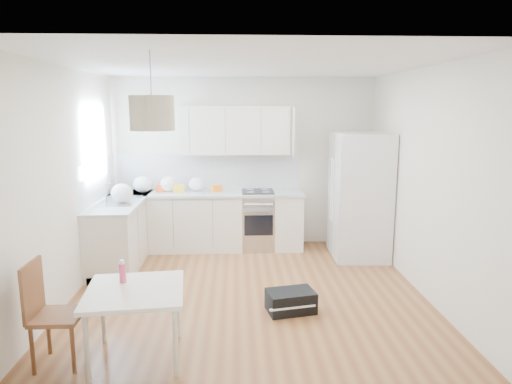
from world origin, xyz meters
TOP-DOWN VIEW (x-y plane):
  - floor at (0.00, 0.00)m, footprint 4.20×4.20m
  - ceiling at (0.00, 0.00)m, footprint 4.20×4.20m
  - wall_back at (0.00, 2.10)m, footprint 4.20×0.00m
  - wall_left at (-2.10, 0.00)m, footprint 0.00×4.20m
  - wall_right at (2.10, 0.00)m, footprint 0.00×4.20m
  - window_glassblock at (-2.09, 1.15)m, footprint 0.02×1.00m
  - cabinets_back at (-0.60, 1.80)m, footprint 3.00×0.60m
  - cabinets_left at (-1.80, 1.20)m, footprint 0.60×1.80m
  - counter_back at (-0.60, 1.80)m, footprint 3.02×0.64m
  - counter_left at (-1.80, 1.20)m, footprint 0.64×1.82m
  - backsplash_back at (-0.60, 2.09)m, footprint 3.00×0.01m
  - backsplash_left at (-2.09, 1.20)m, footprint 0.01×1.80m
  - upper_cabinets at (-0.15, 1.94)m, footprint 1.70×0.32m
  - range_oven at (0.20, 1.80)m, footprint 0.50×0.61m
  - sink at (-1.80, 1.15)m, footprint 0.50×0.80m
  - refrigerator at (1.72, 1.34)m, footprint 0.90×0.95m
  - dining_table at (-1.04, -1.45)m, footprint 0.92×0.92m
  - dining_chair at (-1.69, -1.50)m, footprint 0.40×0.40m
  - drink_bottle at (-1.18, -1.28)m, footprint 0.07×0.07m
  - gym_bag at (0.45, -0.55)m, footprint 0.57×0.43m
  - pendant_lamp at (-0.85, -1.31)m, footprint 0.45×0.45m
  - grocery_bag_a at (-1.60, 1.81)m, footprint 0.29×0.24m
  - grocery_bag_b at (-1.20, 1.86)m, footprint 0.27×0.23m
  - grocery_bag_c at (-0.76, 1.87)m, footprint 0.25×0.21m
  - grocery_bag_d at (-1.79, 1.40)m, footprint 0.23×0.19m
  - grocery_bag_e at (-1.73, 1.04)m, footprint 0.30×0.25m
  - snack_orange at (-0.45, 1.84)m, footprint 0.17×0.15m
  - snack_yellow at (-1.03, 1.80)m, footprint 0.18×0.12m
  - snack_red at (-1.31, 1.86)m, footprint 0.20×0.16m

SIDE VIEW (x-z plane):
  - floor at x=0.00m, z-range 0.00..0.00m
  - gym_bag at x=0.45m, z-range 0.00..0.24m
  - cabinets_back at x=-0.60m, z-range 0.00..0.88m
  - cabinets_left at x=-1.80m, z-range 0.00..0.88m
  - range_oven at x=0.20m, z-range 0.00..0.88m
  - dining_chair at x=-1.69m, z-range 0.00..0.94m
  - dining_table at x=-1.04m, z-range 0.26..0.92m
  - drink_bottle at x=-1.18m, z-range 0.66..0.87m
  - counter_back at x=-0.60m, z-range 0.88..0.92m
  - counter_left at x=-1.80m, z-range 0.88..0.92m
  - sink at x=-1.80m, z-range 0.84..0.99m
  - refrigerator at x=1.72m, z-range 0.00..1.86m
  - snack_orange at x=-0.45m, z-range 0.92..1.02m
  - snack_yellow at x=-1.03m, z-range 0.92..1.04m
  - snack_red at x=-1.31m, z-range 0.92..1.04m
  - grocery_bag_d at x=-1.79m, z-range 0.92..1.12m
  - grocery_bag_c at x=-0.76m, z-range 0.92..1.14m
  - grocery_bag_b at x=-1.20m, z-range 0.92..1.17m
  - grocery_bag_a at x=-1.60m, z-range 0.92..1.18m
  - grocery_bag_e at x=-1.73m, z-range 0.92..1.19m
  - backsplash_back at x=-0.60m, z-range 0.92..1.50m
  - backsplash_left at x=-2.09m, z-range 0.92..1.50m
  - wall_back at x=0.00m, z-range -0.75..3.45m
  - wall_left at x=-2.10m, z-range -0.75..3.45m
  - wall_right at x=2.10m, z-range -0.75..3.45m
  - window_glassblock at x=-2.09m, z-range 1.25..2.25m
  - upper_cabinets at x=-0.15m, z-range 1.50..2.25m
  - pendant_lamp at x=-0.85m, z-range 2.03..2.33m
  - ceiling at x=0.00m, z-range 2.70..2.70m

